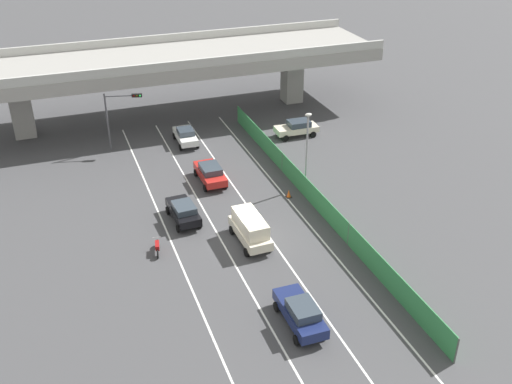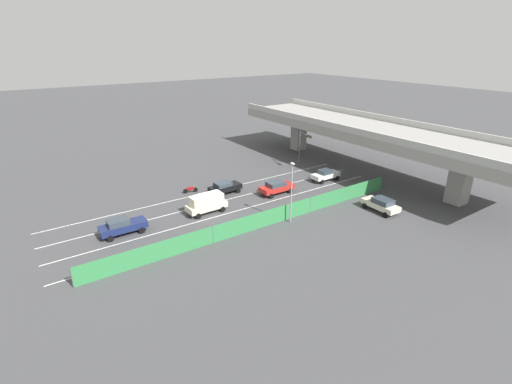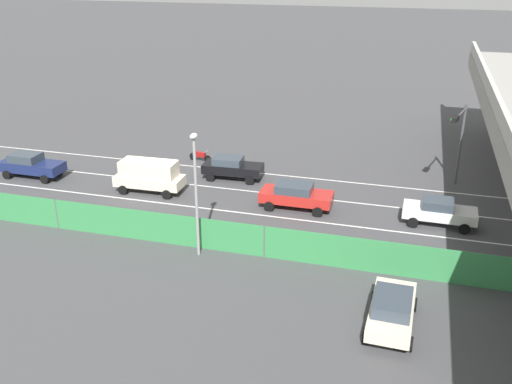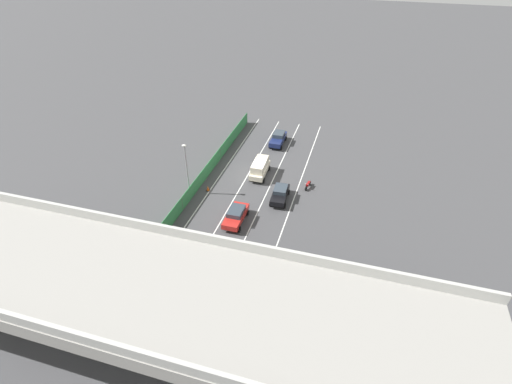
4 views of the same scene
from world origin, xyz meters
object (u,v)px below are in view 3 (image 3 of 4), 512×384
(car_sedan_red, at_px, (296,195))
(motorcycle, at_px, (200,156))
(car_sedan_navy, at_px, (31,165))
(street_lamp, at_px, (196,183))
(traffic_light, at_px, (459,133))
(parked_sedan_cream, at_px, (392,309))
(traffic_cone, at_px, (193,230))
(car_van_cream, at_px, (149,175))
(car_hatchback_white, at_px, (439,211))
(car_sedan_black, at_px, (232,167))

(car_sedan_red, bearing_deg, motorcycle, -126.12)
(car_sedan_navy, xyz_separation_m, street_lamp, (7.56, 16.00, 3.23))
(motorcycle, xyz_separation_m, traffic_light, (0.54, 18.83, 3.60))
(car_sedan_navy, relative_size, parked_sedan_cream, 1.05)
(traffic_light, relative_size, traffic_cone, 8.33)
(car_van_cream, distance_m, motorcycle, 6.87)
(car_sedan_navy, relative_size, traffic_light, 0.81)
(car_hatchback_white, height_order, traffic_cone, car_hatchback_white)
(car_hatchback_white, relative_size, motorcycle, 2.23)
(car_van_cream, relative_size, traffic_light, 0.82)
(street_lamp, height_order, traffic_cone, street_lamp)
(car_van_cream, bearing_deg, car_hatchback_white, 90.29)
(motorcycle, bearing_deg, car_van_cream, -9.03)
(motorcycle, bearing_deg, car_sedan_red, 53.88)
(traffic_light, bearing_deg, car_sedan_black, -81.43)
(car_sedan_red, relative_size, car_sedan_black, 1.05)
(car_sedan_navy, relative_size, car_sedan_black, 1.07)
(car_sedan_black, bearing_deg, parked_sedan_cream, 39.23)
(parked_sedan_cream, xyz_separation_m, traffic_cone, (-5.82, -11.62, -0.60))
(car_sedan_navy, height_order, traffic_cone, car_sedan_navy)
(motorcycle, height_order, traffic_cone, motorcycle)
(car_sedan_black, xyz_separation_m, traffic_cone, (9.23, 0.67, -0.59))
(car_hatchback_white, bearing_deg, traffic_light, 171.34)
(car_sedan_red, bearing_deg, car_sedan_navy, -90.32)
(traffic_light, height_order, traffic_cone, traffic_light)
(car_van_cream, height_order, car_sedan_red, car_van_cream)
(car_hatchback_white, bearing_deg, motorcycle, -110.35)
(car_sedan_black, height_order, parked_sedan_cream, parked_sedan_cream)
(car_van_cream, distance_m, car_sedan_red, 10.19)
(car_sedan_black, xyz_separation_m, street_lamp, (11.26, 1.81, 3.28))
(car_sedan_black, bearing_deg, traffic_light, 98.57)
(traffic_cone, bearing_deg, traffic_light, 128.29)
(car_van_cream, xyz_separation_m, car_sedan_navy, (-0.19, -9.57, -0.30))
(car_hatchback_white, distance_m, parked_sedan_cream, 11.44)
(car_hatchback_white, height_order, traffic_light, traffic_light)
(parked_sedan_cream, relative_size, traffic_light, 0.77)
(motorcycle, bearing_deg, car_hatchback_white, 69.65)
(car_sedan_navy, xyz_separation_m, car_sedan_black, (-3.70, 14.19, -0.05))
(car_van_cream, height_order, car_sedan_black, car_van_cream)
(car_van_cream, distance_m, street_lamp, 10.21)
(car_sedan_red, height_order, car_sedan_black, car_sedan_red)
(traffic_light, bearing_deg, motorcycle, -91.64)
(car_hatchback_white, height_order, street_lamp, street_lamp)
(motorcycle, xyz_separation_m, street_lamp, (14.10, 5.36, 3.73))
(car_sedan_red, distance_m, motorcycle, 11.29)
(car_sedan_black, bearing_deg, street_lamp, 9.13)
(car_sedan_red, xyz_separation_m, car_sedan_black, (-3.81, -5.56, -0.02))
(car_van_cream, height_order, parked_sedan_cream, car_van_cream)
(parked_sedan_cream, bearing_deg, car_sedan_black, -140.77)
(car_sedan_navy, bearing_deg, parked_sedan_cream, 66.80)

